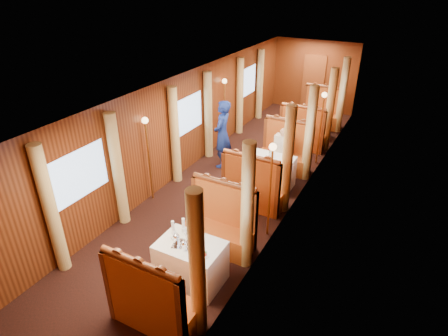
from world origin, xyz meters
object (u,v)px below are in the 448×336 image
Objects in this scene: table_mid at (270,172)px; steward at (222,134)px; teapot_right at (184,246)px; table_near at (191,262)px; tea_tray at (184,244)px; rose_vase_far at (315,108)px; teapot_left at (176,240)px; rose_vase_mid at (270,152)px; banquette_near_fwd at (152,303)px; banquette_near_aft at (220,227)px; banquette_far_aft at (321,113)px; banquette_mid_fwd at (253,190)px; table_far at (312,125)px; teapot_back at (189,236)px; banquette_mid_aft at (285,154)px; fruit_plate at (203,255)px; passenger at (282,146)px; banquette_far_fwd at (302,134)px.

table_mid is 1.66m from steward.
teapot_right is at bearing -90.13° from table_mid.
tea_tray is at bearing -147.41° from table_near.
tea_tray is 0.94× the size of rose_vase_far.
rose_vase_mid reaches higher than teapot_left.
banquette_near_fwd is 1.00× the size of banquette_near_aft.
rose_vase_mid is at bearing 75.86° from teapot_left.
table_near is 0.78× the size of banquette_far_aft.
steward reaches higher than rose_vase_mid.
banquette_mid_fwd is 2.67m from teapot_right.
table_far is at bearing 76.95° from teapot_left.
teapot_back is (-0.08, 1.11, 0.40)m from banquette_near_fwd.
table_near is 0.78× the size of banquette_near_fwd.
banquette_mid_fwd and banquette_mid_aft have the same top height.
teapot_back reaches higher than teapot_right.
banquette_near_aft is 6.57× the size of fruit_plate.
steward reaches higher than rose_vase_far.
banquette_near_fwd and banquette_mid_fwd have the same top height.
teapot_left is 0.10× the size of steward.
passenger reaches higher than teapot_back.
banquette_near_fwd and banquette_near_aft have the same top height.
rose_vase_far is (0.21, 7.07, 0.11)m from teapot_left.
banquette_far_aft reaches higher than teapot_left.
rose_vase_far reaches higher than table_mid.
teapot_back is (-0.08, -6.91, 0.44)m from table_far.
teapot_back is 0.47× the size of rose_vase_far.
tea_tray reaches higher than table_mid.
banquette_near_aft is 4.97m from banquette_far_fwd.
banquette_near_aft is at bearing 90.00° from table_near.
banquette_near_fwd is 1.28× the size of table_far.
rose_vase_mid is at bearing 90.72° from banquette_near_aft.
rose_vase_far is at bearing 76.83° from teapot_left.
table_near is 0.49m from teapot_left.
steward is (-1.32, 4.01, 0.07)m from teapot_left.
banquette_near_fwd is at bearing -90.00° from table_mid.
teapot_right is at bearing -90.11° from passenger.
banquette_near_aft is at bearing 85.44° from tea_tray.
rose_vase_mid reaches higher than teapot_right.
banquette_near_fwd is 9.03m from banquette_far_aft.
teapot_left is at bearing -91.86° from banquette_far_fwd.
banquette_mid_fwd is 1.76× the size of passenger.
banquette_near_fwd is at bearing -90.00° from banquette_mid_aft.
teapot_back is at bearing -91.28° from table_mid.
banquette_mid_fwd is at bearing -90.00° from banquette_mid_aft.
banquette_near_aft is at bearing -90.00° from banquette_far_fwd.
steward is at bearing 96.74° from teapot_left.
table_mid is 6.06× the size of teapot_left.
passenger is at bearing 75.94° from teapot_left.
banquette_mid_aft is 3.50m from banquette_far_aft.
banquette_far_fwd is 3.94× the size of tea_tray.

